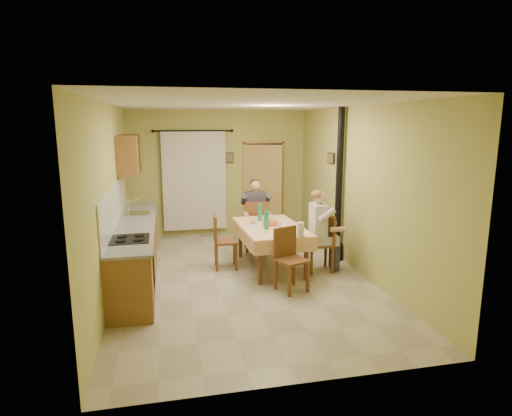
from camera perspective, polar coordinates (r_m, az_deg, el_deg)
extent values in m
cube|color=tan|center=(7.17, -1.81, -9.29)|extent=(4.00, 6.00, 0.01)
cube|color=tan|center=(9.75, -5.03, 4.64)|extent=(4.00, 0.04, 2.80)
cube|color=tan|center=(3.96, 5.90, -5.18)|extent=(4.00, 0.04, 2.80)
cube|color=tan|center=(6.75, -18.84, 1.14)|extent=(0.04, 6.00, 2.80)
cube|color=tan|center=(7.42, 13.51, 2.30)|extent=(0.04, 6.00, 2.80)
cube|color=white|center=(6.72, -1.96, 13.68)|extent=(4.00, 6.00, 0.04)
cube|color=brown|center=(7.33, -15.67, -5.63)|extent=(0.60, 3.60, 0.88)
cube|color=gray|center=(7.21, -15.86, -2.13)|extent=(0.64, 3.64, 0.04)
cube|color=white|center=(7.17, -18.28, 0.35)|extent=(0.02, 3.60, 0.66)
cube|color=silver|center=(7.99, -15.52, -0.72)|extent=(0.42, 0.42, 0.03)
cube|color=black|center=(6.24, -16.43, -3.99)|extent=(0.52, 0.56, 0.02)
cube|color=black|center=(6.36, -13.51, -8.03)|extent=(0.01, 0.55, 0.55)
cube|color=brown|center=(8.35, -16.54, 6.92)|extent=(0.35, 1.40, 0.70)
cylinder|color=black|center=(9.51, -8.38, 10.14)|extent=(1.70, 0.04, 0.04)
cube|color=silver|center=(9.61, -8.21, 3.58)|extent=(1.40, 0.06, 2.20)
cube|color=black|center=(9.96, 1.02, 2.68)|extent=(0.84, 0.03, 2.06)
cube|color=tan|center=(9.86, -1.51, 2.59)|extent=(0.06, 0.06, 2.12)
cube|color=tan|center=(10.06, 3.54, 2.75)|extent=(0.06, 0.06, 2.12)
cube|color=tan|center=(9.85, 1.06, 8.78)|extent=(0.96, 0.06, 0.06)
cube|color=tan|center=(9.79, 1.07, 2.47)|extent=(0.77, 0.35, 2.04)
cube|color=#F1B67B|center=(7.44, 1.98, -2.56)|extent=(1.10, 1.76, 0.04)
cube|color=#F1B67B|center=(6.68, 4.08, -5.18)|extent=(1.03, 0.06, 0.22)
cube|color=#F1B67B|center=(8.27, 0.29, -1.92)|extent=(1.03, 0.06, 0.22)
cube|color=#F1B67B|center=(7.34, -1.89, -3.63)|extent=(0.09, 1.72, 0.22)
cube|color=#F1B67B|center=(7.62, 5.70, -3.12)|extent=(0.09, 1.72, 0.22)
cylinder|color=white|center=(8.02, 0.53, -1.32)|extent=(0.25, 0.25, 0.02)
ellipsoid|color=#CC7233|center=(8.02, 0.53, -1.17)|extent=(0.12, 0.12, 0.05)
cylinder|color=white|center=(6.84, 3.32, -3.56)|extent=(0.25, 0.25, 0.02)
ellipsoid|color=#CC7233|center=(6.83, 3.32, -3.39)|extent=(0.12, 0.12, 0.05)
cylinder|color=white|center=(7.20, 4.66, -2.82)|extent=(0.25, 0.25, 0.02)
ellipsoid|color=#CC7233|center=(7.19, 4.67, -2.66)|extent=(0.12, 0.12, 0.05)
cylinder|color=white|center=(7.55, -0.35, -2.13)|extent=(0.25, 0.25, 0.02)
ellipsoid|color=#CC7233|center=(7.54, -0.35, -1.97)|extent=(0.12, 0.12, 0.05)
cylinder|color=#FF7245|center=(7.47, 1.88, -2.02)|extent=(0.26, 0.26, 0.08)
cylinder|color=white|center=(6.92, 3.28, -3.37)|extent=(0.28, 0.28, 0.02)
cube|color=tan|center=(6.95, 2.84, -3.13)|extent=(0.07, 0.06, 0.03)
cube|color=tan|center=(6.89, 3.59, -3.28)|extent=(0.07, 0.07, 0.03)
cube|color=tan|center=(6.92, 3.28, -3.20)|extent=(0.06, 0.07, 0.03)
cube|color=tan|center=(6.91, 3.07, -3.21)|extent=(0.05, 0.07, 0.03)
cylinder|color=silver|center=(7.33, 3.13, -2.21)|extent=(0.07, 0.07, 0.10)
cylinder|color=silver|center=(7.81, 2.26, -1.37)|extent=(0.07, 0.07, 0.10)
cylinder|color=white|center=(6.75, 5.96, -2.83)|extent=(0.11, 0.11, 0.22)
cylinder|color=silver|center=(6.74, 5.97, -2.59)|extent=(0.02, 0.02, 0.30)
cube|color=brown|center=(8.59, -0.06, -2.45)|extent=(0.49, 0.49, 0.04)
cube|color=brown|center=(8.33, 0.13, -0.92)|extent=(0.45, 0.08, 0.52)
cube|color=brown|center=(6.52, 4.81, -6.99)|extent=(0.52, 0.52, 0.04)
cube|color=brown|center=(6.58, 3.88, -4.48)|extent=(0.40, 0.18, 0.47)
cube|color=brown|center=(7.43, 8.41, -4.78)|extent=(0.45, 0.45, 0.04)
cube|color=brown|center=(7.42, 9.90, -2.73)|extent=(0.06, 0.43, 0.49)
cube|color=brown|center=(7.52, -4.07, -4.48)|extent=(0.42, 0.42, 0.04)
cube|color=brown|center=(7.44, -5.46, -2.70)|extent=(0.06, 0.40, 0.45)
cube|color=#38333D|center=(8.47, 0.03, -2.08)|extent=(0.39, 0.43, 0.16)
cube|color=#38333D|center=(8.53, -0.08, 0.41)|extent=(0.42, 0.25, 0.54)
sphere|color=tan|center=(8.45, -0.07, 2.99)|extent=(0.21, 0.21, 0.21)
ellipsoid|color=black|center=(8.49, -0.11, 3.30)|extent=(0.21, 0.21, 0.16)
cube|color=beige|center=(7.43, 9.17, -4.14)|extent=(0.42, 0.38, 0.16)
cube|color=beige|center=(7.31, 8.29, -1.55)|extent=(0.24, 0.41, 0.54)
sphere|color=tan|center=(7.24, 8.45, 1.47)|extent=(0.21, 0.21, 0.21)
ellipsoid|color=olive|center=(7.22, 8.16, 1.77)|extent=(0.21, 0.21, 0.16)
cylinder|color=black|center=(7.92, 10.99, 2.95)|extent=(0.12, 0.12, 2.80)
cylinder|color=black|center=(8.19, 10.67, -5.73)|extent=(0.24, 0.24, 0.30)
cube|color=black|center=(9.72, -3.58, 6.72)|extent=(0.19, 0.03, 0.23)
cube|color=brown|center=(8.45, 9.96, 6.57)|extent=(0.03, 0.31, 0.21)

